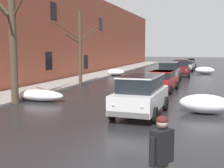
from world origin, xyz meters
TOP-DOWN VIEW (x-y plane):
  - ground_plane at (0.00, 0.00)m, footprint 200.00×200.00m
  - left_sidewalk_slab at (-6.71, 18.00)m, footprint 3.09×80.00m
  - brick_townhouse_facade at (-8.76, 18.01)m, footprint 0.63×80.00m
  - snow_bank_near_corner_left at (-4.88, 25.02)m, footprint 2.00×1.41m
  - snow_bank_along_left_kerb at (4.53, 30.36)m, footprint 2.28×1.45m
  - snow_bank_mid_block_left at (-4.21, 8.34)m, footprint 2.99×1.11m
  - snow_bank_near_corner_right at (4.87, 7.95)m, footprint 2.34×1.46m
  - bare_tree_second_along_sidewalk at (-5.15, 7.32)m, footprint 3.40×3.75m
  - bare_tree_mid_block at (-5.12, 16.09)m, footprint 2.61×3.43m
  - suv_white_approaching_near_lane at (2.13, 6.63)m, footprint 2.06×4.43m
  - sedan_red_parked_kerbside_close at (1.85, 14.58)m, footprint 2.13×4.41m
  - suv_grey_parked_kerbside_mid at (1.60, 20.70)m, footprint 2.09×4.43m
  - suv_maroon_parked_far_down_block at (2.06, 26.72)m, footprint 2.27×4.58m
  - sedan_silver_queued_behind_truck at (2.24, 34.60)m, footprint 2.00×4.47m
  - sedan_black_at_far_intersection at (2.19, 40.26)m, footprint 1.88×4.06m
  - pedestrian_with_coffee at (4.22, -0.95)m, footprint 0.44×0.59m

SIDE VIEW (x-z plane):
  - ground_plane at x=0.00m, z-range 0.00..0.00m
  - left_sidewalk_slab at x=-6.71m, z-range 0.00..0.12m
  - snow_bank_mid_block_left at x=-4.21m, z-range 0.00..0.64m
  - snow_bank_near_corner_left at x=-4.88m, z-range -0.01..0.73m
  - snow_bank_along_left_kerb at x=4.53m, z-range -0.01..0.83m
  - snow_bank_near_corner_right at x=4.87m, z-range -0.01..0.87m
  - sedan_black_at_far_intersection at x=2.19m, z-range 0.04..1.46m
  - sedan_silver_queued_behind_truck at x=2.24m, z-range 0.04..1.46m
  - sedan_red_parked_kerbside_close at x=1.85m, z-range 0.04..1.46m
  - suv_grey_parked_kerbside_mid at x=1.60m, z-range 0.08..1.90m
  - suv_white_approaching_near_lane at x=2.13m, z-range 0.08..1.90m
  - suv_maroon_parked_far_down_block at x=2.06m, z-range 0.08..1.90m
  - pedestrian_with_coffee at x=4.22m, z-range 0.16..1.92m
  - bare_tree_mid_block at x=-5.12m, z-range 0.14..6.16m
  - bare_tree_second_along_sidewalk at x=-5.15m, z-range -0.14..7.50m
  - brick_townhouse_facade at x=-8.76m, z-range 0.00..9.29m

